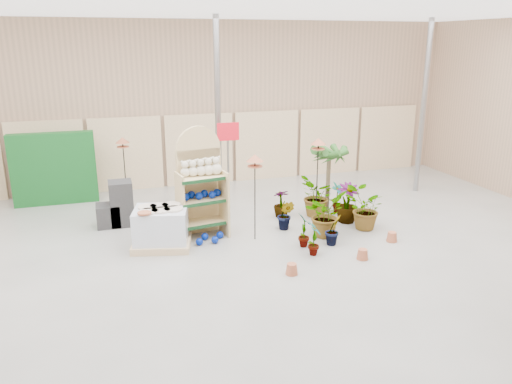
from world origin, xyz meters
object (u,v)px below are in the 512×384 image
display_shelf (200,186)px  bird_table_front (255,161)px  pallet_stack (161,228)px  potted_plant_2 (325,214)px

display_shelf → bird_table_front: bearing=-42.7°
display_shelf → bird_table_front: (0.99, -0.65, 0.62)m
pallet_stack → bird_table_front: bird_table_front is taller
display_shelf → pallet_stack: 1.20m
pallet_stack → potted_plant_2: bearing=6.6°
potted_plant_2 → bird_table_front: bearing=170.7°
display_shelf → potted_plant_2: display_shelf is taller
bird_table_front → potted_plant_2: bearing=-9.3°
display_shelf → bird_table_front: 1.33m
pallet_stack → potted_plant_2: 3.36m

